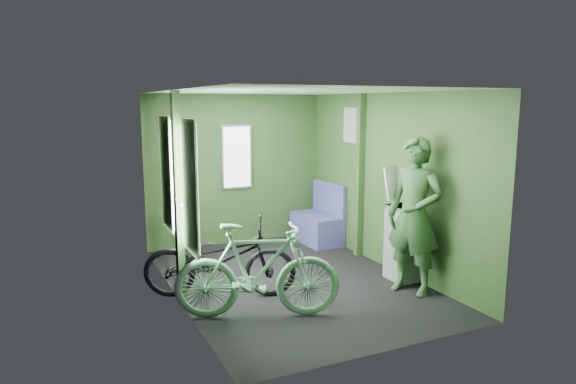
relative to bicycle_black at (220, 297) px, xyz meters
name	(u,v)px	position (x,y,z in m)	size (l,w,h in m)	color
room	(287,165)	(0.92, 0.18, 1.44)	(4.00, 4.02, 2.31)	black
bicycle_black	(220,297)	(0.00, 0.00, 0.00)	(0.59, 1.71, 0.90)	black
bicycle_mint	(258,318)	(0.17, -0.72, 0.00)	(0.47, 1.68, 1.01)	#80B999
passenger	(414,216)	(2.07, -0.77, 0.90)	(0.66, 0.78, 1.80)	#345A31
waste_box	(402,243)	(2.22, -0.38, 0.47)	(0.27, 0.38, 0.93)	gray
bench_seat	(318,225)	(2.10, 1.59, 0.28)	(0.54, 0.91, 0.94)	navy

